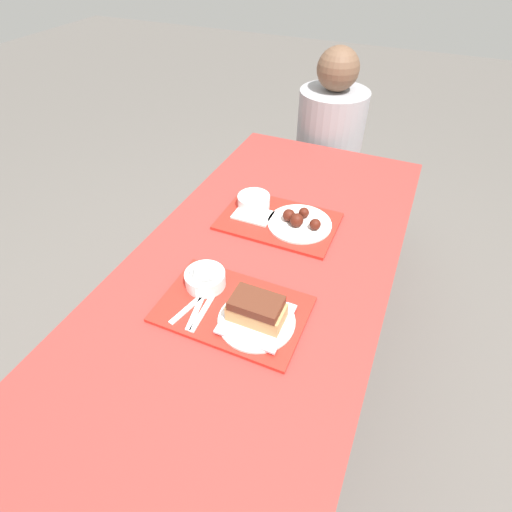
% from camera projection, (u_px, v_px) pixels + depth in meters
% --- Properties ---
extents(ground_plane, '(12.00, 12.00, 0.00)m').
position_uv_depth(ground_plane, '(257.00, 386.00, 1.83)').
color(ground_plane, '#605B56').
extents(picnic_table, '(0.85, 1.86, 0.76)m').
position_uv_depth(picnic_table, '(257.00, 285.00, 1.39)').
color(picnic_table, maroon).
rests_on(picnic_table, ground_plane).
extents(picnic_bench_far, '(0.81, 0.28, 0.45)m').
position_uv_depth(picnic_bench_far, '(334.00, 191.00, 2.37)').
color(picnic_bench_far, maroon).
rests_on(picnic_bench_far, ground_plane).
extents(tray_near, '(0.43, 0.28, 0.01)m').
position_uv_depth(tray_near, '(233.00, 309.00, 1.18)').
color(tray_near, red).
rests_on(tray_near, picnic_table).
extents(tray_far, '(0.43, 0.28, 0.01)m').
position_uv_depth(tray_far, '(278.00, 221.00, 1.50)').
color(tray_far, red).
rests_on(tray_far, picnic_table).
extents(bowl_coleslaw_near, '(0.13, 0.13, 0.05)m').
position_uv_depth(bowl_coleslaw_near, '(205.00, 278.00, 1.23)').
color(bowl_coleslaw_near, white).
rests_on(bowl_coleslaw_near, tray_near).
extents(brisket_sandwich_plate, '(0.22, 0.22, 0.09)m').
position_uv_depth(brisket_sandwich_plate, '(257.00, 313.00, 1.11)').
color(brisket_sandwich_plate, white).
rests_on(brisket_sandwich_plate, tray_near).
extents(plastic_fork_near, '(0.05, 0.17, 0.00)m').
position_uv_depth(plastic_fork_near, '(198.00, 308.00, 1.17)').
color(plastic_fork_near, white).
rests_on(plastic_fork_near, tray_near).
extents(plastic_knife_near, '(0.03, 0.17, 0.00)m').
position_uv_depth(plastic_knife_near, '(204.00, 310.00, 1.17)').
color(plastic_knife_near, white).
rests_on(plastic_knife_near, tray_near).
extents(plastic_spoon_near, '(0.05, 0.17, 0.00)m').
position_uv_depth(plastic_spoon_near, '(191.00, 305.00, 1.18)').
color(plastic_spoon_near, white).
rests_on(plastic_spoon_near, tray_near).
extents(bowl_coleslaw_far, '(0.13, 0.13, 0.05)m').
position_uv_depth(bowl_coleslaw_far, '(254.00, 201.00, 1.55)').
color(bowl_coleslaw_far, white).
rests_on(bowl_coleslaw_far, tray_far).
extents(wings_plate_far, '(0.24, 0.24, 0.06)m').
position_uv_depth(wings_plate_far, '(299.00, 221.00, 1.47)').
color(wings_plate_far, white).
rests_on(wings_plate_far, tray_far).
extents(napkin_far, '(0.14, 0.10, 0.01)m').
position_uv_depth(napkin_far, '(253.00, 215.00, 1.52)').
color(napkin_far, white).
rests_on(napkin_far, tray_far).
extents(person_seated_across, '(0.36, 0.36, 0.71)m').
position_uv_depth(person_seated_across, '(330.00, 130.00, 2.14)').
color(person_seated_across, '#9E9EA3').
rests_on(person_seated_across, picnic_bench_far).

